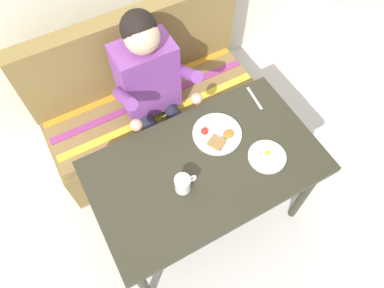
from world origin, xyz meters
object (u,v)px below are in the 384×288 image
(plate_breakfast, at_px, (217,134))
(plate_eggs, at_px, (267,156))
(table, at_px, (206,172))
(coffee_mug, at_px, (183,183))
(person, at_px, (152,87))
(fork, at_px, (254,98))
(couch, at_px, (150,107))

(plate_breakfast, relative_size, plate_eggs, 1.34)
(table, height_order, plate_eggs, plate_eggs)
(plate_eggs, bearing_deg, coffee_mug, 172.90)
(person, bearing_deg, coffee_mug, -102.31)
(plate_breakfast, relative_size, fork, 1.56)
(person, distance_m, fork, 0.60)
(table, bearing_deg, coffee_mug, -160.97)
(table, distance_m, couch, 0.83)
(table, distance_m, plate_breakfast, 0.21)
(couch, xyz_separation_m, plate_eggs, (0.30, -0.88, 0.41))
(table, bearing_deg, plate_breakfast, 42.05)
(plate_breakfast, bearing_deg, coffee_mug, -148.91)
(table, bearing_deg, person, 92.16)
(table, xyz_separation_m, fork, (0.46, 0.24, 0.08))
(plate_eggs, bearing_deg, table, 159.19)
(plate_breakfast, bearing_deg, table, -137.95)
(couch, height_order, fork, couch)
(plate_breakfast, height_order, fork, plate_breakfast)
(couch, height_order, plate_eggs, couch)
(person, height_order, fork, person)
(table, bearing_deg, fork, 27.49)
(table, bearing_deg, couch, 90.00)
(plate_eggs, relative_size, coffee_mug, 1.68)
(plate_breakfast, xyz_separation_m, coffee_mug, (-0.30, -0.18, 0.04))
(couch, distance_m, plate_eggs, 1.01)
(plate_eggs, bearing_deg, plate_breakfast, 123.38)
(plate_breakfast, bearing_deg, person, 109.41)
(person, relative_size, plate_eggs, 6.12)
(plate_eggs, xyz_separation_m, coffee_mug, (-0.46, 0.06, 0.04))
(coffee_mug, height_order, fork, coffee_mug)
(table, xyz_separation_m, person, (-0.02, 0.59, 0.09))
(person, xyz_separation_m, coffee_mug, (-0.14, -0.65, 0.04))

